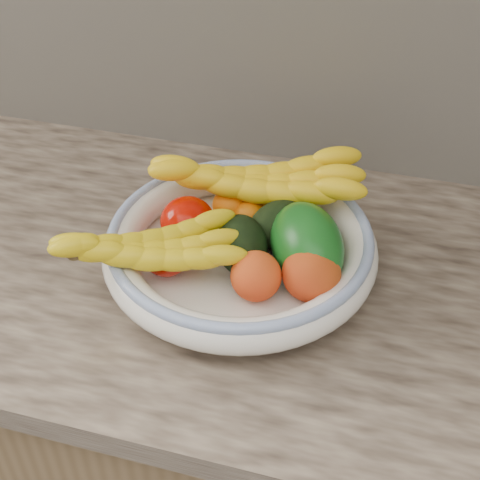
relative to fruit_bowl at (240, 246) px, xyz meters
The scene contains 14 objects.
kitchen_counter 0.49m from the fruit_bowl, 90.00° to the left, with size 2.44×0.66×1.40m.
fruit_bowl is the anchor object (origin of this frame).
clementine_back_left 0.09m from the fruit_bowl, 113.86° to the left, with size 0.06×0.06×0.05m, color orange.
clementine_back_right 0.09m from the fruit_bowl, 75.12° to the left, with size 0.05×0.05×0.04m, color orange.
clementine_back_mid 0.07m from the fruit_bowl, 91.68° to the left, with size 0.05×0.05×0.05m, color orange.
tomato_left 0.09m from the fruit_bowl, 167.78° to the left, with size 0.08×0.08×0.07m, color #BC0C00.
tomato_near_left 0.11m from the fruit_bowl, 145.89° to the right, with size 0.07×0.07×0.06m, color #AE0C00.
avocado_center 0.02m from the fruit_bowl, 65.83° to the right, with size 0.07×0.10×0.07m, color black.
avocado_right 0.07m from the fruit_bowl, 43.67° to the left, with size 0.07×0.10×0.07m, color black.
green_mango 0.10m from the fruit_bowl, ahead, with size 0.09×0.14×0.10m, color #0F5013.
peach_front 0.09m from the fruit_bowl, 60.07° to the right, with size 0.07×0.07×0.07m, color orange.
peach_right 0.12m from the fruit_bowl, 24.15° to the right, with size 0.08×0.08×0.08m, color orange.
banana_bunch_back 0.10m from the fruit_bowl, 90.92° to the left, with size 0.33×0.12×0.09m, color yellow, non-canonical shape.
banana_bunch_front 0.14m from the fruit_bowl, 140.97° to the right, with size 0.27×0.11×0.07m, color yellow, non-canonical shape.
Camera 1 is at (0.19, 0.96, 1.56)m, focal length 50.00 mm.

